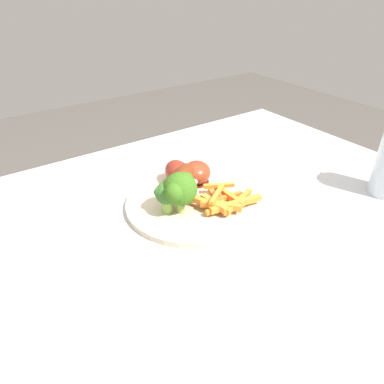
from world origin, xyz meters
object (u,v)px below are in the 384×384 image
(dining_table, at_px, (209,258))
(chicken_drumstick_extra, at_px, (177,175))
(chicken_drumstick_near, at_px, (185,178))
(broccoli_floret_middle, at_px, (179,189))
(chicken_drumstick_far, at_px, (196,174))
(dinner_plate, at_px, (192,203))
(carrot_fries_pile, at_px, (221,201))
(broccoli_floret_front, at_px, (167,193))
(fork, at_px, (39,274))

(dining_table, bearing_deg, chicken_drumstick_extra, -87.32)
(dining_table, bearing_deg, chicken_drumstick_near, -89.62)
(broccoli_floret_middle, height_order, chicken_drumstick_far, broccoli_floret_middle)
(dining_table, height_order, dinner_plate, dinner_plate)
(dinner_plate, relative_size, carrot_fries_pile, 2.10)
(chicken_drumstick_far, bearing_deg, broccoli_floret_front, 27.29)
(broccoli_floret_middle, distance_m, chicken_drumstick_near, 0.09)
(chicken_drumstick_near, bearing_deg, broccoli_floret_front, 33.77)
(chicken_drumstick_near, height_order, fork, chicken_drumstick_near)
(broccoli_floret_middle, height_order, carrot_fries_pile, broccoli_floret_middle)
(broccoli_floret_middle, bearing_deg, chicken_drumstick_near, -130.52)
(dining_table, xyz_separation_m, chicken_drumstick_far, (-0.03, -0.09, 0.15))
(dinner_plate, relative_size, chicken_drumstick_far, 2.48)
(broccoli_floret_middle, distance_m, carrot_fries_pile, 0.09)
(carrot_fries_pile, relative_size, fork, 0.64)
(dining_table, distance_m, broccoli_floret_front, 0.18)
(dining_table, xyz_separation_m, broccoli_floret_front, (0.07, -0.04, 0.16))
(chicken_drumstick_far, distance_m, chicken_drumstick_extra, 0.04)
(dinner_plate, distance_m, fork, 0.30)
(broccoli_floret_middle, height_order, fork, broccoli_floret_middle)
(dining_table, height_order, fork, fork)
(dining_table, relative_size, broccoli_floret_middle, 12.76)
(dining_table, bearing_deg, carrot_fries_pile, 162.74)
(broccoli_floret_middle, relative_size, chicken_drumstick_near, 0.71)
(fork, bearing_deg, carrot_fries_pile, 28.05)
(broccoli_floret_front, height_order, chicken_drumstick_far, broccoli_floret_front)
(dining_table, height_order, broccoli_floret_front, broccoli_floret_front)
(dining_table, distance_m, carrot_fries_pile, 0.14)
(broccoli_floret_front, bearing_deg, dining_table, 150.91)
(carrot_fries_pile, bearing_deg, fork, -4.58)
(broccoli_floret_front, relative_size, chicken_drumstick_far, 0.59)
(broccoli_floret_front, distance_m, chicken_drumstick_near, 0.09)
(dining_table, xyz_separation_m, chicken_drumstick_near, (0.00, -0.09, 0.15))
(chicken_drumstick_far, relative_size, chicken_drumstick_extra, 0.81)
(broccoli_floret_front, xyz_separation_m, fork, (0.24, 0.02, -0.05))
(broccoli_floret_front, bearing_deg, chicken_drumstick_near, -146.23)
(dining_table, bearing_deg, fork, -3.79)
(broccoli_floret_front, height_order, chicken_drumstick_extra, broccoli_floret_front)
(chicken_drumstick_near, relative_size, chicken_drumstick_far, 1.09)
(dining_table, height_order, chicken_drumstick_extra, chicken_drumstick_extra)
(chicken_drumstick_far, relative_size, fork, 0.54)
(dining_table, relative_size, fork, 5.36)
(dinner_plate, bearing_deg, chicken_drumstick_far, -132.03)
(broccoli_floret_front, distance_m, carrot_fries_pile, 0.10)
(fork, bearing_deg, broccoli_floret_front, 37.23)
(dinner_plate, height_order, chicken_drumstick_far, chicken_drumstick_far)
(broccoli_floret_front, bearing_deg, fork, 4.61)
(carrot_fries_pile, bearing_deg, broccoli_floret_front, -26.83)
(broccoli_floret_front, bearing_deg, chicken_drumstick_extra, -134.50)
(dinner_plate, relative_size, chicken_drumstick_near, 2.27)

